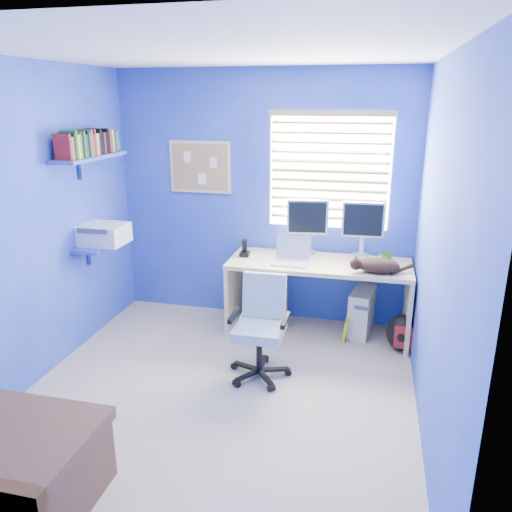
% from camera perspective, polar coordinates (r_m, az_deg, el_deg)
% --- Properties ---
extents(floor, '(3.00, 3.20, 0.00)m').
position_cam_1_polar(floor, '(4.06, -4.33, -15.53)').
color(floor, '#BEAF98').
rests_on(floor, ground).
extents(ceiling, '(3.00, 3.20, 0.00)m').
position_cam_1_polar(ceiling, '(3.41, -5.36, 22.33)').
color(ceiling, white).
rests_on(ceiling, wall_back).
extents(wall_back, '(3.00, 0.01, 2.50)m').
position_cam_1_polar(wall_back, '(5.04, 0.82, 6.56)').
color(wall_back, '#1D3DBC').
rests_on(wall_back, ground).
extents(wall_front, '(3.00, 0.01, 2.50)m').
position_cam_1_polar(wall_front, '(2.17, -18.02, -9.66)').
color(wall_front, '#1D3DBC').
rests_on(wall_front, ground).
extents(wall_left, '(0.01, 3.20, 2.50)m').
position_cam_1_polar(wall_left, '(4.24, -24.51, 2.83)').
color(wall_left, '#1D3DBC').
rests_on(wall_left, ground).
extents(wall_right, '(0.01, 3.20, 2.50)m').
position_cam_1_polar(wall_right, '(3.40, 20.04, 0.03)').
color(wall_right, '#1D3DBC').
rests_on(wall_right, ground).
extents(desk, '(1.71, 0.65, 0.74)m').
position_cam_1_polar(desk, '(4.87, 7.09, -4.81)').
color(desk, beige).
rests_on(desk, floor).
extents(laptop, '(0.34, 0.28, 0.22)m').
position_cam_1_polar(laptop, '(4.64, 4.01, 0.44)').
color(laptop, silver).
rests_on(laptop, desk).
extents(monitor_left, '(0.41, 0.18, 0.54)m').
position_cam_1_polar(monitor_left, '(4.93, 5.91, 3.35)').
color(monitor_left, silver).
rests_on(monitor_left, desk).
extents(monitor_right, '(0.41, 0.14, 0.54)m').
position_cam_1_polar(monitor_right, '(4.90, 12.09, 2.97)').
color(monitor_right, silver).
rests_on(monitor_right, desk).
extents(phone, '(0.10, 0.12, 0.17)m').
position_cam_1_polar(phone, '(4.86, -1.30, 0.97)').
color(phone, black).
rests_on(phone, desk).
extents(mug, '(0.10, 0.09, 0.10)m').
position_cam_1_polar(mug, '(4.80, 14.67, -0.26)').
color(mug, '#20691E').
rests_on(mug, desk).
extents(cd_spindle, '(0.13, 0.13, 0.07)m').
position_cam_1_polar(cd_spindle, '(4.84, 14.59, -0.28)').
color(cd_spindle, silver).
rests_on(cd_spindle, desk).
extents(cat, '(0.40, 0.26, 0.13)m').
position_cam_1_polar(cat, '(4.52, 13.80, -1.07)').
color(cat, black).
rests_on(cat, desk).
extents(tower_pc, '(0.26, 0.46, 0.45)m').
position_cam_1_polar(tower_pc, '(5.01, 11.99, -6.23)').
color(tower_pc, beige).
rests_on(tower_pc, floor).
extents(drawer_boxes, '(0.35, 0.28, 0.41)m').
position_cam_1_polar(drawer_boxes, '(5.04, 1.41, -5.95)').
color(drawer_boxes, tan).
rests_on(drawer_boxes, floor).
extents(yellow_book, '(0.03, 0.17, 0.24)m').
position_cam_1_polar(yellow_book, '(4.87, 10.17, -8.18)').
color(yellow_book, yellow).
rests_on(yellow_book, floor).
extents(backpack, '(0.33, 0.26, 0.35)m').
position_cam_1_polar(backpack, '(4.78, 16.47, -8.42)').
color(backpack, black).
rests_on(backpack, floor).
extents(bed_corner, '(0.98, 0.70, 0.47)m').
position_cam_1_polar(bed_corner, '(3.35, -26.83, -20.78)').
color(bed_corner, brown).
rests_on(bed_corner, floor).
extents(office_chair, '(0.49, 0.49, 0.84)m').
position_cam_1_polar(office_chair, '(4.16, 0.50, -9.55)').
color(office_chair, black).
rests_on(office_chair, floor).
extents(window_blinds, '(1.15, 0.05, 1.10)m').
position_cam_1_polar(window_blinds, '(4.86, 8.36, 9.56)').
color(window_blinds, white).
rests_on(window_blinds, ground).
extents(corkboard, '(0.64, 0.02, 0.52)m').
position_cam_1_polar(corkboard, '(5.15, -6.40, 10.07)').
color(corkboard, beige).
rests_on(corkboard, ground).
extents(wall_shelves, '(0.42, 0.90, 1.05)m').
position_cam_1_polar(wall_shelves, '(4.72, -17.90, 7.24)').
color(wall_shelves, '#3449AC').
rests_on(wall_shelves, ground).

